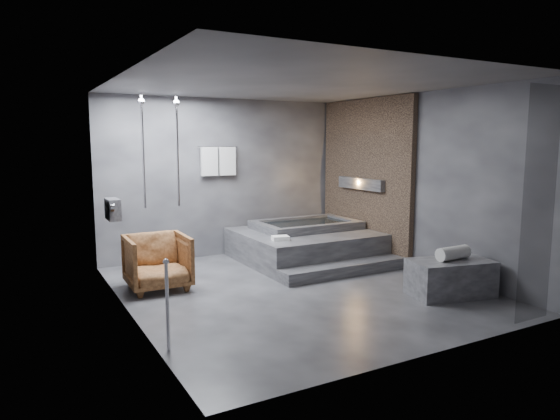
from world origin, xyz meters
TOP-DOWN VIEW (x-y plane):
  - room at (0.40, 0.24)m, footprint 5.00×5.04m
  - tub_deck at (1.05, 1.45)m, footprint 2.20×2.00m
  - tub_step at (1.05, 0.27)m, footprint 2.20×0.36m
  - concrete_bench at (1.67, -1.26)m, footprint 1.18×0.82m
  - driftwood_chair at (-1.68, 0.93)m, footprint 0.84×0.86m
  - rolled_towel at (1.71, -1.24)m, footprint 0.50×0.19m
  - deck_towel at (0.28, 0.94)m, footprint 0.30×0.24m

SIDE VIEW (x-z plane):
  - tub_step at x=1.05m, z-range 0.00..0.18m
  - concrete_bench at x=1.67m, z-range 0.00..0.48m
  - tub_deck at x=1.05m, z-range 0.00..0.50m
  - driftwood_chair at x=-1.68m, z-range 0.00..0.77m
  - deck_towel at x=0.28m, z-range 0.50..0.57m
  - rolled_towel at x=1.71m, z-range 0.48..0.66m
  - room at x=0.40m, z-range 0.32..3.14m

